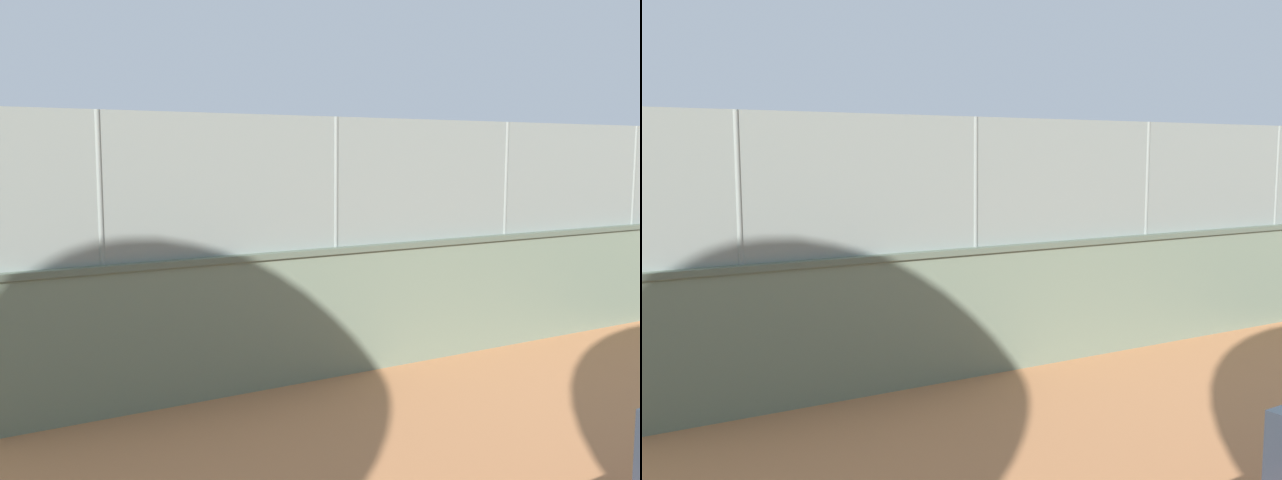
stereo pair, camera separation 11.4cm
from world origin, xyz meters
The scene contains 8 objects.
ground_plane centered at (0.00, 0.00, 0.00)m, with size 260.00×260.00×0.00m, color #B27247.
perimeter_wall centered at (-0.44, 10.83, 0.92)m, with size 29.48×0.61×1.82m.
fence_panel_on_wall centered at (-0.44, 10.83, 2.72)m, with size 28.96×0.33×1.80m.
player_baseline_waiting centered at (1.91, 5.78, 0.86)m, with size 0.97×0.85×1.47m.
player_foreground_swinging centered at (-1.20, 2.53, 0.91)m, with size 1.07×0.85×1.55m.
player_near_wall_returning centered at (-2.52, 8.68, 0.97)m, with size 1.22×0.72×1.65m.
sports_ball centered at (1.21, 7.10, 1.47)m, with size 0.19×0.19×0.19m, color yellow.
courtside_bench centered at (3.17, 9.64, 0.46)m, with size 1.60×0.39×0.87m.
Camera 2 is at (6.21, 19.40, 3.11)m, focal length 40.35 mm.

